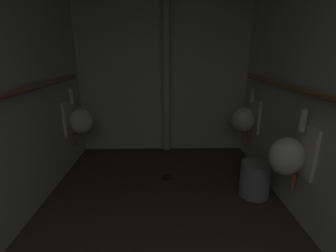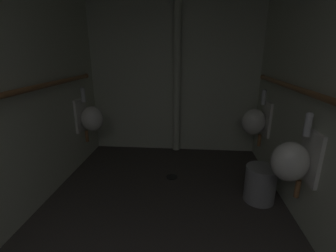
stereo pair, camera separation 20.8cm
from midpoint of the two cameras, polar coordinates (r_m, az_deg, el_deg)
name	(u,v)px [view 2 (the right image)]	position (r m, az deg, el deg)	size (l,w,h in m)	color
floor	(161,224)	(2.37, 1.06, -22.71)	(2.60, 3.55, 0.08)	#383330
wall_left	(5,85)	(2.29, -32.61, 8.39)	(0.06, 3.55, 2.47)	beige
wall_right	(334,89)	(2.16, 37.49, 7.13)	(0.06, 3.55, 2.47)	beige
wall_back	(174,70)	(3.56, 3.19, 13.34)	(2.60, 0.06, 2.47)	beige
urinal_left_mid	(90,118)	(3.32, -16.52, 1.83)	(0.32, 0.30, 0.76)	silver
urinal_right_mid	(293,160)	(2.26, 30.29, -7.28)	(0.32, 0.30, 0.76)	silver
urinal_right_far	(255,121)	(3.28, 22.07, 1.06)	(0.32, 0.30, 0.76)	silver
supply_pipe_left	(17,92)	(2.25, -30.47, 7.05)	(0.06, 2.79, 0.06)	#936038
supply_pipe_right	(316,95)	(2.16, 34.56, 6.03)	(0.06, 2.78, 0.06)	#936038
standpipe_back_wall	(177,70)	(3.45, 3.96, 13.19)	(0.11, 0.11, 2.42)	beige
floor_drain	(172,177)	(3.01, 2.97, -12.17)	(0.14, 0.14, 0.01)	black
waste_bin	(260,184)	(2.72, 23.46, -12.77)	(0.31, 0.31, 0.38)	gray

